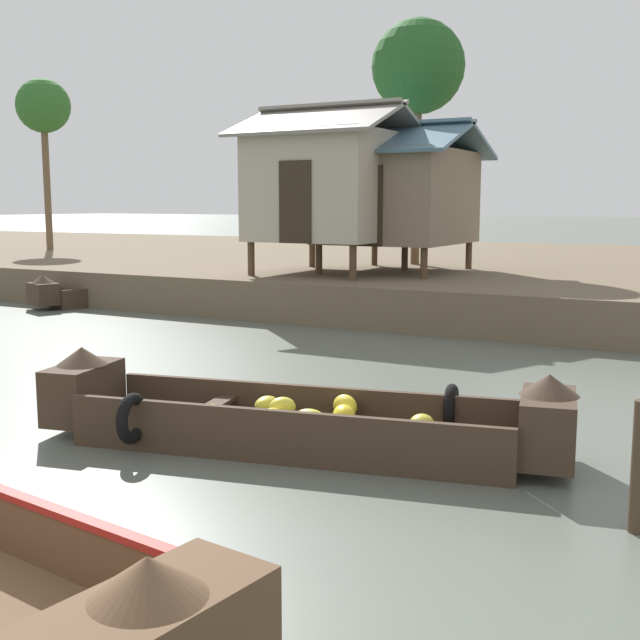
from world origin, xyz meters
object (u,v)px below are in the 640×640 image
object	(u,v)px
palm_tree_mid	(418,68)
banana_boat	(296,419)
palm_tree_far	(43,109)
mooring_post	(640,467)
stilt_house_left	(331,184)
cargo_boat_upstream	(130,291)
stilt_house_mid_left	(398,194)

from	to	relation	value
palm_tree_mid	banana_boat	bearing A→B (deg)	-73.15
palm_tree_far	mooring_post	world-z (taller)	palm_tree_far
palm_tree_mid	stilt_house_left	bearing A→B (deg)	-101.39
stilt_house_left	palm_tree_mid	bearing A→B (deg)	78.61
palm_tree_mid	mooring_post	xyz separation A→B (m)	(7.53, -14.26, -5.56)
palm_tree_far	palm_tree_mid	bearing A→B (deg)	-1.41
palm_tree_mid	cargo_boat_upstream	bearing A→B (deg)	-140.51
stilt_house_mid_left	mooring_post	bearing A→B (deg)	-59.22
stilt_house_mid_left	palm_tree_mid	bearing A→B (deg)	101.39
stilt_house_left	mooring_post	xyz separation A→B (m)	(8.26, -10.64, -2.46)
mooring_post	stilt_house_left	bearing A→B (deg)	127.80
stilt_house_mid_left	palm_tree_far	xyz separation A→B (m)	(-14.82, 2.80, 3.12)
cargo_boat_upstream	palm_tree_mid	size ratio (longest dim) A/B	0.78
stilt_house_mid_left	mooring_post	distance (m)	13.93
palm_tree_mid	palm_tree_far	bearing A→B (deg)	178.59
palm_tree_mid	stilt_house_mid_left	bearing A→B (deg)	-78.61
cargo_boat_upstream	stilt_house_left	bearing A→B (deg)	13.60
stilt_house_mid_left	palm_tree_far	distance (m)	15.40
banana_boat	stilt_house_mid_left	world-z (taller)	stilt_house_mid_left
palm_tree_far	banana_boat	bearing A→B (deg)	-37.19
stilt_house_mid_left	palm_tree_far	world-z (taller)	palm_tree_far
cargo_boat_upstream	stilt_house_left	distance (m)	5.97
stilt_house_left	mooring_post	distance (m)	13.69
stilt_house_left	palm_tree_mid	world-z (taller)	palm_tree_mid
stilt_house_mid_left	palm_tree_far	bearing A→B (deg)	169.29
banana_boat	mooring_post	distance (m)	3.45
cargo_boat_upstream	palm_tree_far	distance (m)	11.37
stilt_house_left	banana_boat	bearing A→B (deg)	-64.15
banana_boat	palm_tree_mid	distance (m)	15.40
banana_boat	mooring_post	xyz separation A→B (m)	(3.39, -0.60, 0.21)
stilt_house_mid_left	palm_tree_mid	distance (m)	4.17
cargo_boat_upstream	mooring_post	bearing A→B (deg)	-34.94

